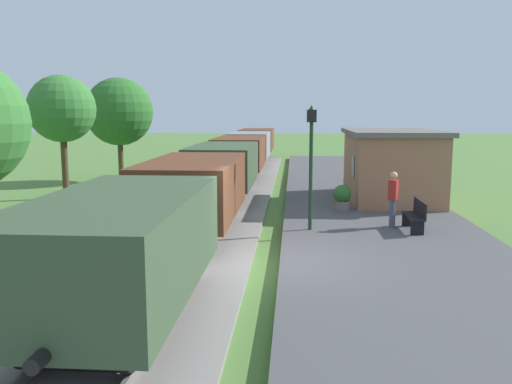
% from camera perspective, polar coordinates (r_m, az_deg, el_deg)
% --- Properties ---
extents(ground_plane, '(160.00, 160.00, 0.00)m').
position_cam_1_polar(ground_plane, '(12.69, 1.66, -8.53)').
color(ground_plane, '#517A38').
extents(platform_slab, '(6.00, 60.00, 0.25)m').
position_cam_1_polar(platform_slab, '(12.93, 16.12, -7.97)').
color(platform_slab, '#4C4C4F').
rests_on(platform_slab, ground).
extents(track_ballast, '(3.80, 60.00, 0.12)m').
position_cam_1_polar(track_ballast, '(12.99, -9.08, -7.95)').
color(track_ballast, gray).
rests_on(track_ballast, ground).
extents(rail_near, '(0.07, 60.00, 0.14)m').
position_cam_1_polar(rail_near, '(12.81, -5.93, -7.52)').
color(rail_near, slate).
rests_on(rail_near, track_ballast).
extents(rail_far, '(0.07, 60.00, 0.14)m').
position_cam_1_polar(rail_far, '(13.14, -12.18, -7.26)').
color(rail_far, slate).
rests_on(rail_far, track_ballast).
extents(freight_train, '(2.50, 39.20, 2.12)m').
position_cam_1_polar(freight_train, '(25.19, -2.55, 3.32)').
color(freight_train, '#384C33').
rests_on(freight_train, rail_near).
extents(station_hut, '(3.50, 5.80, 2.78)m').
position_cam_1_polar(station_hut, '(21.86, 14.36, 2.91)').
color(station_hut, '#9E6B4C').
rests_on(station_hut, platform_slab).
extents(bench_near_hut, '(0.42, 1.50, 0.91)m').
position_cam_1_polar(bench_near_hut, '(16.34, 16.87, -2.39)').
color(bench_near_hut, black).
rests_on(bench_near_hut, platform_slab).
extents(bench_down_platform, '(0.42, 1.50, 0.91)m').
position_cam_1_polar(bench_down_platform, '(27.32, 11.71, 2.15)').
color(bench_down_platform, black).
rests_on(bench_down_platform, platform_slab).
extents(person_waiting, '(0.37, 0.44, 1.71)m').
position_cam_1_polar(person_waiting, '(16.54, 14.60, -0.53)').
color(person_waiting, '#474C66').
rests_on(person_waiting, platform_slab).
extents(potted_planter, '(0.64, 0.64, 0.92)m').
position_cam_1_polar(potted_planter, '(19.10, 9.29, -0.56)').
color(potted_planter, slate).
rests_on(potted_planter, platform_slab).
extents(lamp_post_near, '(0.28, 0.28, 3.70)m').
position_cam_1_polar(lamp_post_near, '(15.58, 5.99, 5.14)').
color(lamp_post_near, '#193823').
rests_on(lamp_post_near, platform_slab).
extents(tree_trackside_far, '(2.86, 2.86, 5.30)m').
position_cam_1_polar(tree_trackside_far, '(24.18, -20.26, 8.39)').
color(tree_trackside_far, '#4C3823').
rests_on(tree_trackside_far, ground).
extents(tree_field_left, '(3.61, 3.61, 5.55)m').
position_cam_1_polar(tree_field_left, '(29.40, -14.60, 8.38)').
color(tree_field_left, '#4C3823').
rests_on(tree_field_left, ground).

